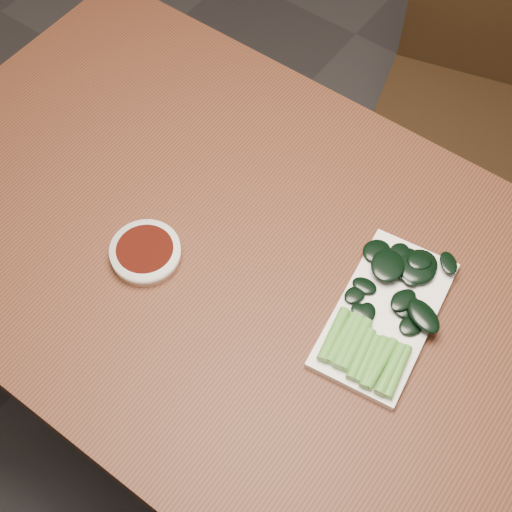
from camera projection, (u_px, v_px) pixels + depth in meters
name	position (u px, v px, depth m)	size (l,w,h in m)	color
ground	(262.00, 416.00, 1.82)	(6.00, 6.00, 0.00)	#302D2D
table	(265.00, 289.00, 1.23)	(1.40, 0.80, 0.75)	#4D2616
chair_far	(466.00, 88.00, 1.74)	(0.48, 0.48, 0.89)	black
sauce_bowl	(146.00, 253.00, 1.17)	(0.12, 0.12, 0.03)	white
serving_plate	(385.00, 314.00, 1.12)	(0.18, 0.29, 0.01)	white
gai_lan	(388.00, 307.00, 1.11)	(0.19, 0.29, 0.02)	#539834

